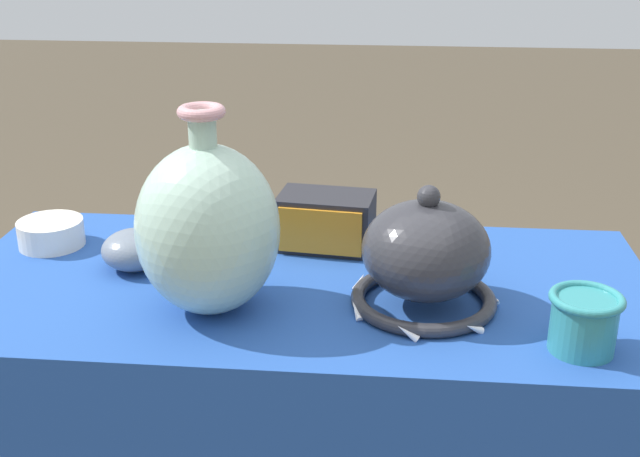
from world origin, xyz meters
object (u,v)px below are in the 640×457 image
object	(u,v)px
cup_wide_teal	(584,320)
vase_tall_bulbous	(208,228)
vase_dome_bell	(425,258)
mosaic_tile_box	(326,221)
bowl_shallow_slate	(135,250)
pot_squat_ivory	(51,233)

from	to	relation	value
cup_wide_teal	vase_tall_bulbous	bearing A→B (deg)	172.05
vase_tall_bulbous	cup_wide_teal	size ratio (longest dim) A/B	3.10
vase_tall_bulbous	cup_wide_teal	xyz separation A→B (m)	(0.54, -0.08, -0.09)
vase_dome_bell	mosaic_tile_box	xyz separation A→B (m)	(-0.17, 0.22, -0.03)
bowl_shallow_slate	vase_tall_bulbous	bearing A→B (deg)	-39.74
mosaic_tile_box	cup_wide_teal	size ratio (longest dim) A/B	1.74
vase_dome_bell	cup_wide_teal	size ratio (longest dim) A/B	2.33
vase_tall_bulbous	pot_squat_ivory	size ratio (longest dim) A/B	2.70
vase_tall_bulbous	mosaic_tile_box	distance (m)	0.31
vase_dome_bell	bowl_shallow_slate	world-z (taller)	vase_dome_bell
vase_dome_bell	bowl_shallow_slate	size ratio (longest dim) A/B	2.14
vase_dome_bell	bowl_shallow_slate	xyz separation A→B (m)	(-0.49, 0.09, -0.05)
vase_dome_bell	mosaic_tile_box	distance (m)	0.28
pot_squat_ivory	bowl_shallow_slate	size ratio (longest dim) A/B	1.05
mosaic_tile_box	bowl_shallow_slate	distance (m)	0.34
vase_tall_bulbous	bowl_shallow_slate	world-z (taller)	vase_tall_bulbous
mosaic_tile_box	vase_dome_bell	bearing A→B (deg)	-45.45
vase_tall_bulbous	bowl_shallow_slate	xyz separation A→B (m)	(-0.16, 0.14, -0.10)
vase_tall_bulbous	mosaic_tile_box	bearing A→B (deg)	59.25
pot_squat_ivory	vase_tall_bulbous	bearing A→B (deg)	-32.11
vase_dome_bell	pot_squat_ivory	xyz separation A→B (m)	(-0.68, 0.18, -0.06)
vase_dome_bell	cup_wide_teal	xyz separation A→B (m)	(0.22, -0.12, -0.03)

